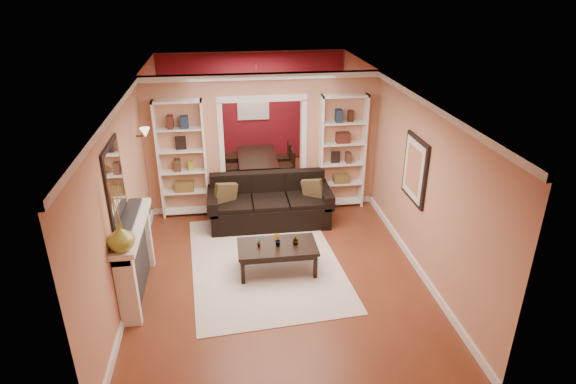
{
  "coord_description": "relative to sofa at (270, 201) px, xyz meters",
  "views": [
    {
      "loc": [
        -0.71,
        -7.7,
        4.36
      ],
      "look_at": [
        0.23,
        -0.8,
        1.19
      ],
      "focal_mm": 30.0,
      "sensor_mm": 36.0,
      "label": 1
    }
  ],
  "objects": [
    {
      "name": "dining_table",
      "position": [
        -0.04,
        2.22,
        -0.17
      ],
      "size": [
        1.58,
        0.88,
        0.55
      ],
      "primitive_type": "imported",
      "rotation": [
        0.0,
        0.0,
        1.57
      ],
      "color": "black",
      "rests_on": "floor"
    },
    {
      "name": "plant_left",
      "position": [
        -0.34,
        -1.67,
        0.11
      ],
      "size": [
        0.12,
        0.12,
        0.19
      ],
      "primitive_type": "imported",
      "rotation": [
        0.0,
        0.0,
        0.75
      ],
      "color": "#336626",
      "rests_on": "coffee_table"
    },
    {
      "name": "dining_chair_sw",
      "position": [
        -0.59,
        2.52,
        -0.0
      ],
      "size": [
        0.57,
        0.57,
        0.9
      ],
      "primitive_type": "cube",
      "rotation": [
        0.0,
        0.0,
        1.95
      ],
      "color": "black",
      "rests_on": "floor"
    },
    {
      "name": "wall_back",
      "position": [
        -0.04,
        3.55,
        0.9
      ],
      "size": [
        8.0,
        0.0,
        8.0
      ],
      "primitive_type": "plane",
      "rotation": [
        1.57,
        0.0,
        0.0
      ],
      "color": "tan",
      "rests_on": "ground"
    },
    {
      "name": "chandelier",
      "position": [
        -0.04,
        2.25,
        1.57
      ],
      "size": [
        0.5,
        0.5,
        0.3
      ],
      "primitive_type": "cube",
      "color": "#372519",
      "rests_on": "ceiling"
    },
    {
      "name": "pillow_left",
      "position": [
        -0.82,
        -0.02,
        0.2
      ],
      "size": [
        0.43,
        0.3,
        0.42
      ],
      "primitive_type": "cube",
      "rotation": [
        0.0,
        0.0,
        0.48
      ],
      "color": "brown",
      "rests_on": "sofa"
    },
    {
      "name": "dining_window",
      "position": [
        -0.04,
        3.48,
        1.1
      ],
      "size": [
        0.78,
        0.03,
        0.98
      ],
      "primitive_type": "cube",
      "color": "#8CA5CC",
      "rests_on": "wall_back"
    },
    {
      "name": "coffee_table",
      "position": [
        -0.05,
        -1.67,
        -0.22
      ],
      "size": [
        1.24,
        0.67,
        0.47
      ],
      "primitive_type": "cube",
      "rotation": [
        0.0,
        0.0,
        -0.0
      ],
      "color": "black",
      "rests_on": "floor"
    },
    {
      "name": "pillow_right",
      "position": [
        0.82,
        -0.02,
        0.19
      ],
      "size": [
        0.39,
        0.3,
        0.39
      ],
      "primitive_type": "cube",
      "rotation": [
        0.0,
        0.0,
        -0.54
      ],
      "color": "brown",
      "rests_on": "sofa"
    },
    {
      "name": "dining_chair_se",
      "position": [
        0.51,
        2.52,
        -0.07
      ],
      "size": [
        0.45,
        0.45,
        0.76
      ],
      "primitive_type": "cube",
      "rotation": [
        0.0,
        0.0,
        -1.35
      ],
      "color": "black",
      "rests_on": "floor"
    },
    {
      "name": "wall_right",
      "position": [
        2.21,
        -0.45,
        0.9
      ],
      "size": [
        0.0,
        8.0,
        8.0
      ],
      "primitive_type": "plane",
      "rotation": [
        1.57,
        0.0,
        -1.57
      ],
      "color": "tan",
      "rests_on": "ground"
    },
    {
      "name": "mirror",
      "position": [
        -2.27,
        -1.95,
        1.35
      ],
      "size": [
        0.03,
        0.95,
        1.1
      ],
      "primitive_type": "cube",
      "color": "silver",
      "rests_on": "wall_left"
    },
    {
      "name": "fireplace",
      "position": [
        -2.13,
        -1.95,
        0.13
      ],
      "size": [
        0.32,
        1.7,
        1.16
      ],
      "primitive_type": "cube",
      "color": "white",
      "rests_on": "floor"
    },
    {
      "name": "dining_chair_nw",
      "position": [
        -0.59,
        1.92,
        -0.04
      ],
      "size": [
        0.47,
        0.47,
        0.83
      ],
      "primitive_type": "cube",
      "rotation": [
        0.0,
        0.0,
        1.73
      ],
      "color": "black",
      "rests_on": "floor"
    },
    {
      "name": "wall_left",
      "position": [
        -2.29,
        -0.45,
        0.9
      ],
      "size": [
        0.0,
        8.0,
        8.0
      ],
      "primitive_type": "plane",
      "rotation": [
        1.57,
        0.0,
        1.57
      ],
      "color": "tan",
      "rests_on": "ground"
    },
    {
      "name": "bookshelf_left",
      "position": [
        -1.59,
        0.58,
        0.7
      ],
      "size": [
        0.9,
        0.3,
        2.3
      ],
      "primitive_type": "cube",
      "color": "white",
      "rests_on": "floor"
    },
    {
      "name": "vase",
      "position": [
        -2.13,
        -2.65,
        0.89
      ],
      "size": [
        0.38,
        0.38,
        0.36
      ],
      "primitive_type": "imported",
      "rotation": [
        0.0,
        0.0,
        -0.09
      ],
      "color": "olive",
      "rests_on": "fireplace"
    },
    {
      "name": "wall_front",
      "position": [
        -0.04,
        -4.45,
        0.9
      ],
      "size": [
        8.0,
        0.0,
        8.0
      ],
      "primitive_type": "plane",
      "rotation": [
        -1.57,
        0.0,
        0.0
      ],
      "color": "tan",
      "rests_on": "ground"
    },
    {
      "name": "dining_chair_ne",
      "position": [
        0.51,
        1.92,
        -0.06
      ],
      "size": [
        0.44,
        0.44,
        0.78
      ],
      "primitive_type": "cube",
      "rotation": [
        0.0,
        0.0,
        -1.41
      ],
      "color": "black",
      "rests_on": "floor"
    },
    {
      "name": "area_rug",
      "position": [
        -0.22,
        -1.37,
        -0.45
      ],
      "size": [
        2.63,
        3.5,
        0.01
      ],
      "primitive_type": "cube",
      "rotation": [
        0.0,
        0.0,
        0.08
      ],
      "color": "beige",
      "rests_on": "floor"
    },
    {
      "name": "floor",
      "position": [
        -0.04,
        -0.45,
        -0.45
      ],
      "size": [
        8.0,
        8.0,
        0.0
      ],
      "primitive_type": "plane",
      "color": "brown",
      "rests_on": "ground"
    },
    {
      "name": "partition_wall",
      "position": [
        -0.04,
        0.75,
        0.9
      ],
      "size": [
        4.5,
        0.15,
        2.7
      ],
      "primitive_type": "cube",
      "color": "tan",
      "rests_on": "floor"
    },
    {
      "name": "plant_center",
      "position": [
        -0.05,
        -1.67,
        0.12
      ],
      "size": [
        0.14,
        0.14,
        0.2
      ],
      "primitive_type": "imported",
      "rotation": [
        0.0,
        0.0,
        2.43
      ],
      "color": "#336626",
      "rests_on": "coffee_table"
    },
    {
      "name": "plant_right",
      "position": [
        0.24,
        -1.67,
        0.11
      ],
      "size": [
        0.14,
        0.14,
        0.18
      ],
      "primitive_type": "imported",
      "rotation": [
        0.0,
        0.0,
        4.18
      ],
      "color": "#336626",
      "rests_on": "coffee_table"
    },
    {
      "name": "red_back_panel",
      "position": [
        -0.04,
        3.52,
        0.87
      ],
      "size": [
        4.44,
        0.04,
        2.64
      ],
      "primitive_type": "cube",
      "color": "maroon",
      "rests_on": "floor"
    },
    {
      "name": "ceiling",
      "position": [
        -0.04,
        -0.45,
        2.25
      ],
      "size": [
        8.0,
        8.0,
        0.0
      ],
      "primitive_type": "plane",
      "rotation": [
        3.14,
        0.0,
        0.0
      ],
      "color": "white",
      "rests_on": "ground"
    },
    {
      "name": "framed_art",
      "position": [
        2.17,
        -1.45,
        1.1
      ],
      "size": [
        0.04,
        0.85,
        1.05
      ],
      "primitive_type": "cube",
      "color": "black",
      "rests_on": "wall_right"
    },
    {
      "name": "sofa",
      "position": [
        0.0,
        0.0,
        0.0
      ],
      "size": [
        2.31,
        1.0,
        0.9
      ],
      "primitive_type": "cube",
      "color": "black",
      "rests_on": "floor"
    },
    {
      "name": "bookshelf_right",
      "position": [
        1.51,
        0.58,
        0.7
      ],
      "size": [
        0.9,
        0.3,
        2.3
      ],
      "primitive_type": "cube",
      "color": "white",
      "rests_on": "floor"
    },
    {
      "name": "wall_sconce",
      "position": [
        -2.19,
        0.1,
        1.38
      ],
      "size": [
        0.18,
        0.18,
        0.22
      ],
      "primitive_type": "cube",
      "color": "#FFE0A5",
      "rests_on": "wall_left"
    }
  ]
}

